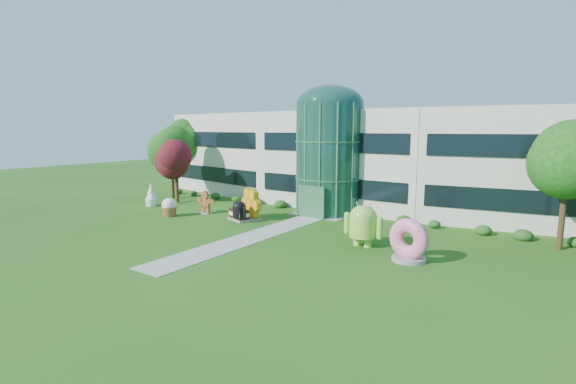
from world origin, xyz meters
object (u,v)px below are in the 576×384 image
Objects in this scene: android_black at (239,210)px; donut at (410,239)px; android_green at (363,222)px; gingerbread at (205,202)px.

android_black is 15.12m from donut.
gingerbread is at bearing 176.29° from android_green.
android_green is 11.51m from android_black.
donut is (14.97, -2.09, 0.26)m from android_black.
gingerbread is (-4.79, 0.81, 0.04)m from android_black.
gingerbread is (-19.76, 2.90, -0.22)m from donut.
android_green is 1.59× the size of android_black.
android_black is at bearing -10.82° from gingerbread.
gingerbread is at bearing -177.47° from donut.
donut reaches higher than android_black.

